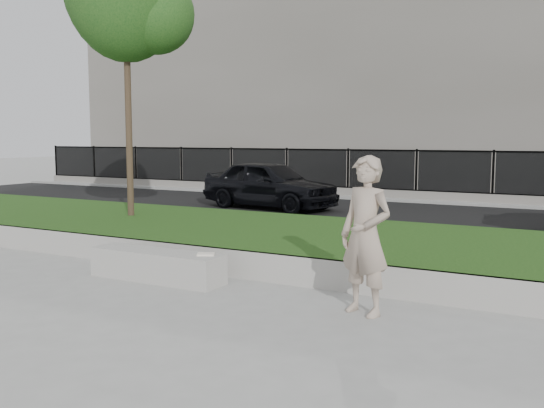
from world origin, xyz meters
The scene contains 11 objects.
ground centered at (0.00, 0.00, 0.00)m, with size 90.00×90.00×0.00m, color gray.
grass_bank centered at (0.00, 3.00, 0.20)m, with size 34.00×4.00×0.40m, color black.
grass_kerb centered at (0.00, 1.04, 0.20)m, with size 34.00×0.08×0.40m, color #9B9891.
street centered at (0.00, 8.50, 0.02)m, with size 34.00×7.00×0.04m, color black.
far_pavement centered at (0.00, 13.00, 0.06)m, with size 34.00×3.00×0.12m, color gray.
iron_fence centered at (0.00, 12.00, 0.54)m, with size 32.00×0.30×1.50m.
building_facade centered at (0.00, 20.00, 5.00)m, with size 34.00×10.00×10.00m, color #69645B.
stone_bench centered at (-1.01, 0.40, 0.21)m, with size 2.01×0.50×0.41m, color #9B9891.
man centered at (2.08, 0.25, 0.89)m, with size 0.65×0.43×1.78m, color tan.
book centered at (-0.23, 0.47, 0.42)m, with size 0.23×0.16×0.03m, color white.
car_dark centered at (-3.59, 8.27, 0.70)m, with size 1.57×3.89×1.33m, color black.
Camera 1 is at (4.36, -6.06, 1.98)m, focal length 40.00 mm.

